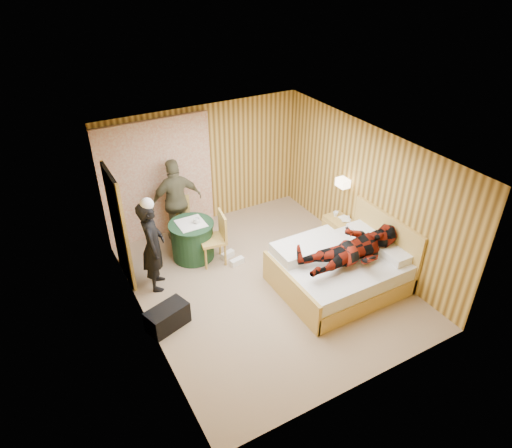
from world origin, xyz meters
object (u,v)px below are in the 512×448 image
chair_far (180,216)px  man_on_bed (355,243)px  man_at_table (177,201)px  round_table (192,240)px  nightstand (338,231)px  wall_lamp (343,183)px  chair_near (217,235)px  woman_standing (153,246)px  bed (340,269)px  duffel_bag (168,317)px

chair_far → man_on_bed: (1.92, -2.89, 0.46)m
man_on_bed → man_at_table: bearing=123.5°
round_table → man_at_table: size_ratio=0.49×
nightstand → chair_far: (-2.65, 1.63, 0.25)m
wall_lamp → chair_near: (-2.36, 0.55, -0.72)m
woman_standing → man_at_table: size_ratio=0.96×
chair_far → nightstand: bearing=-14.6°
bed → chair_near: bearing=133.4°
wall_lamp → chair_near: bearing=166.9°
wall_lamp → woman_standing: (-3.59, 0.41, -0.47)m
chair_far → man_at_table: man_at_table is taller
nightstand → woman_standing: (-3.54, 0.48, 0.54)m
chair_near → woman_standing: 1.25m
round_table → man_on_bed: size_ratio=0.47×
woman_standing → round_table: bearing=-41.1°
wall_lamp → duffel_bag: 3.99m
nightstand → duffel_bag: 3.77m
round_table → chair_far: 0.68m
wall_lamp → duffel_bag: wall_lamp is taller
round_table → woman_standing: bearing=-150.6°
round_table → woman_standing: size_ratio=0.51×
wall_lamp → nightstand: (-0.04, -0.07, -1.01)m
bed → woman_standing: bearing=151.5°
chair_far → duffel_bag: 2.48m
bed → chair_far: (-1.89, 2.66, 0.21)m
bed → nightstand: size_ratio=3.62×
bed → nightstand: (0.76, 1.03, -0.04)m
bed → man_at_table: (-1.91, 2.70, 0.53)m
round_table → duffel_bag: round_table is taller
nightstand → woman_standing: 3.61m
bed → wall_lamp: bearing=53.9°
wall_lamp → bed: bearing=-126.1°
chair_near → man_at_table: size_ratio=0.58×
man_at_table → nightstand: bearing=149.9°
chair_near → duffel_bag: chair_near is taller
nightstand → chair_near: size_ratio=0.58×
wall_lamp → man_on_bed: size_ratio=0.15×
woman_standing → duffel_bag: bearing=-170.8°
round_table → chair_near: chair_near is taller
wall_lamp → man_on_bed: 1.57m
nightstand → round_table: bearing=160.1°
nightstand → round_table: round_table is taller
chair_far → wall_lamp: bearing=-13.1°
round_table → chair_far: size_ratio=0.90×
wall_lamp → chair_far: wall_lamp is taller
nightstand → man_on_bed: size_ratio=0.33×
nightstand → duffel_bag: (-3.73, -0.57, -0.10)m
wall_lamp → man_at_table: man_at_table is taller
woman_standing → nightstand: bearing=-78.2°
round_table → duffel_bag: size_ratio=1.29×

